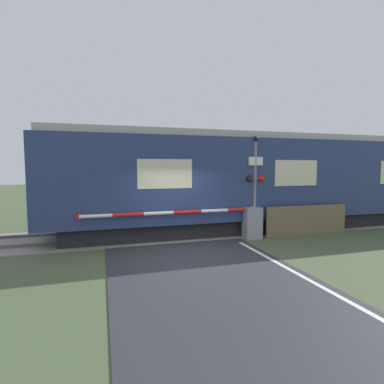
# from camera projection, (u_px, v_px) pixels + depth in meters

# --- Properties ---
(ground_plane) EXTENTS (80.00, 80.00, 0.00)m
(ground_plane) POSITION_uv_depth(u_px,v_px,m) (190.00, 257.00, 8.40)
(ground_plane) COLOR #475638
(track_bed) EXTENTS (36.00, 3.20, 0.13)m
(track_bed) POSITION_uv_depth(u_px,v_px,m) (167.00, 233.00, 11.40)
(track_bed) COLOR gray
(track_bed) RESTS_ON ground_plane
(train) EXTENTS (17.94, 3.09, 3.80)m
(train) POSITION_uv_depth(u_px,v_px,m) (273.00, 181.00, 12.56)
(train) COLOR black
(train) RESTS_ON ground_plane
(crossing_barrier) EXTENTS (6.12, 0.44, 1.15)m
(crossing_barrier) POSITION_uv_depth(u_px,v_px,m) (238.00, 221.00, 10.39)
(crossing_barrier) COLOR gray
(crossing_barrier) RESTS_ON ground_plane
(signal_post) EXTENTS (0.76, 0.26, 3.61)m
(signal_post) POSITION_uv_depth(u_px,v_px,m) (255.00, 180.00, 10.59)
(signal_post) COLOR gray
(signal_post) RESTS_ON ground_plane
(roadside_fence) EXTENTS (3.43, 0.06, 1.10)m
(roadside_fence) POSITION_uv_depth(u_px,v_px,m) (307.00, 220.00, 11.15)
(roadside_fence) COLOR #726047
(roadside_fence) RESTS_ON ground_plane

